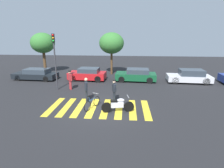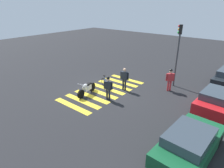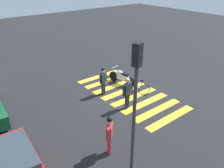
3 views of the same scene
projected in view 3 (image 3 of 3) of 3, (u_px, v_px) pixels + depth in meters
name	position (u px, v px, depth m)	size (l,w,h in m)	color
ground_plane	(129.00, 94.00, 13.60)	(60.00, 60.00, 0.00)	#232326
police_motorcycle	(122.00, 77.00, 14.58)	(2.09, 0.69, 1.05)	black
leaning_bicycle	(136.00, 90.00, 13.19)	(0.77, 1.60, 1.01)	black
officer_on_foot	(127.00, 91.00, 11.71)	(0.30, 0.69, 1.79)	#1E232D
officer_by_motorcycle	(103.00, 79.00, 13.12)	(0.34, 0.63, 1.74)	#1E232D
pedestrian_bystander	(110.00, 133.00, 8.72)	(0.49, 0.51, 1.78)	#B22D33
crosswalk_stripes	(129.00, 94.00, 13.59)	(6.75, 3.30, 0.01)	yellow
traffic_light_pole	(135.00, 94.00, 6.98)	(0.30, 0.35, 4.86)	#38383D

